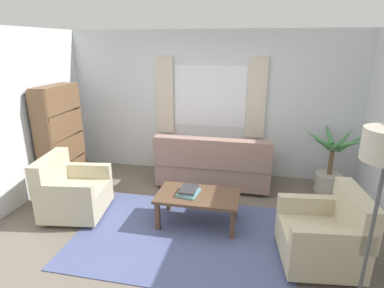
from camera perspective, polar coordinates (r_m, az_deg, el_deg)
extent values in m
plane|color=#6B6056|center=(4.22, -1.81, -16.34)|extent=(6.24, 6.24, 0.00)
cube|color=silver|center=(5.80, 3.33, 7.25)|extent=(5.32, 0.12, 2.60)
cube|color=white|center=(5.72, 3.26, 8.61)|extent=(1.30, 0.01, 1.10)
cube|color=beige|center=(5.87, -4.91, 8.82)|extent=(0.32, 0.06, 1.40)
cube|color=beige|center=(5.63, 11.68, 8.12)|extent=(0.32, 0.06, 1.40)
cube|color=#4C5684|center=(4.21, -1.81, -16.28)|extent=(2.71, 1.90, 0.01)
cube|color=gray|center=(5.50, 4.01, -4.80)|extent=(1.90, 0.80, 0.38)
cube|color=gray|center=(5.05, 3.61, -1.68)|extent=(1.90, 0.20, 0.48)
cube|color=gray|center=(5.36, 13.34, -2.36)|extent=(0.16, 0.80, 0.24)
cube|color=gray|center=(5.57, -4.83, -1.15)|extent=(0.16, 0.80, 0.24)
cylinder|color=brown|center=(5.83, 12.72, -6.24)|extent=(0.06, 0.06, 0.06)
cylinder|color=brown|center=(6.02, -3.71, -5.02)|extent=(0.06, 0.06, 0.06)
cylinder|color=brown|center=(5.29, 12.76, -8.86)|extent=(0.06, 0.06, 0.06)
cylinder|color=brown|center=(5.50, -5.37, -7.39)|extent=(0.06, 0.06, 0.06)
cube|color=#BCB293|center=(4.85, -20.20, -9.38)|extent=(0.91, 0.94, 0.36)
cube|color=#BCB293|center=(4.83, -24.32, -4.67)|extent=(0.30, 0.86, 0.46)
cube|color=#BCB293|center=(4.43, -22.43, -8.10)|extent=(0.81, 0.23, 0.22)
cube|color=#BCB293|center=(5.03, -18.96, -4.60)|extent=(0.81, 0.23, 0.22)
cylinder|color=brown|center=(4.56, -17.82, -13.97)|extent=(0.05, 0.05, 0.06)
cylinder|color=brown|center=(5.11, -15.10, -10.05)|extent=(0.05, 0.05, 0.06)
cylinder|color=brown|center=(4.82, -25.12, -13.05)|extent=(0.05, 0.05, 0.06)
cylinder|color=brown|center=(5.34, -21.71, -9.47)|extent=(0.05, 0.05, 0.06)
cube|color=#BCB293|center=(3.93, 21.90, -16.46)|extent=(0.89, 0.93, 0.36)
cube|color=#BCB293|center=(3.83, 27.43, -11.00)|extent=(0.28, 0.86, 0.46)
cube|color=#BCB293|center=(4.08, 20.99, -10.26)|extent=(0.81, 0.21, 0.22)
cube|color=#BCB293|center=(3.49, 24.13, -15.75)|extent=(0.81, 0.21, 0.22)
cylinder|color=brown|center=(4.24, 15.94, -16.43)|extent=(0.05, 0.05, 0.06)
cylinder|color=brown|center=(3.71, 17.91, -22.31)|extent=(0.05, 0.05, 0.06)
cylinder|color=brown|center=(4.40, 24.48, -16.04)|extent=(0.05, 0.05, 0.06)
cylinder|color=brown|center=(3.90, 27.81, -21.45)|extent=(0.05, 0.05, 0.06)
cube|color=brown|center=(4.26, 1.10, -9.38)|extent=(1.10, 0.64, 0.04)
cube|color=brown|center=(4.25, -6.26, -12.92)|extent=(0.06, 0.06, 0.40)
cube|color=brown|center=(4.09, 7.35, -14.33)|extent=(0.06, 0.06, 0.40)
cube|color=brown|center=(4.69, -4.29, -9.76)|extent=(0.06, 0.06, 0.40)
cube|color=brown|center=(4.54, 7.91, -10.87)|extent=(0.06, 0.06, 0.40)
cube|color=#5B8E93|center=(4.26, -0.63, -8.85)|extent=(0.30, 0.36, 0.03)
cube|color=#5B8E93|center=(4.26, -0.63, -8.44)|extent=(0.20, 0.32, 0.03)
cube|color=#2D2D33|center=(4.25, -0.64, -8.18)|extent=(0.22, 0.31, 0.02)
cylinder|color=#B7B2A8|center=(5.73, 23.45, -6.45)|extent=(0.42, 0.42, 0.31)
cylinder|color=brown|center=(5.60, 23.89, -3.15)|extent=(0.07, 0.07, 0.40)
cone|color=#47894C|center=(5.50, 27.28, 0.37)|extent=(0.51, 0.18, 0.43)
cone|color=#47894C|center=(5.69, 26.04, 0.99)|extent=(0.42, 0.44, 0.36)
cone|color=#47894C|center=(5.78, 23.47, 2.10)|extent=(0.14, 0.66, 0.38)
cone|color=#47894C|center=(5.53, 21.91, 0.89)|extent=(0.47, 0.29, 0.34)
cone|color=#47894C|center=(5.32, 22.53, 0.17)|extent=(0.43, 0.37, 0.34)
cone|color=#47894C|center=(5.24, 24.81, -0.26)|extent=(0.12, 0.50, 0.33)
cone|color=#47894C|center=(5.30, 26.82, -0.03)|extent=(0.35, 0.55, 0.39)
cube|color=brown|center=(6.11, -20.47, 2.34)|extent=(0.30, 0.04, 1.70)
cube|color=brown|center=(5.40, -25.42, -0.24)|extent=(0.30, 0.04, 1.70)
cube|color=brown|center=(5.67, -21.63, 1.06)|extent=(0.02, 0.90, 1.70)
cube|color=brown|center=(6.02, -21.84, -6.54)|extent=(0.30, 0.86, 0.02)
cube|color=brown|center=(5.87, -22.31, -2.75)|extent=(0.30, 0.86, 0.02)
cube|color=brown|center=(5.74, -22.81, 1.22)|extent=(0.30, 0.86, 0.02)
cube|color=brown|center=(5.65, -23.32, 5.36)|extent=(0.30, 0.86, 0.02)
cube|color=brown|center=(5.58, -23.86, 9.61)|extent=(0.30, 0.86, 0.02)
cube|color=gold|center=(5.99, -21.14, 3.28)|extent=(0.26, 0.09, 0.22)
cube|color=#2D2D33|center=(5.91, -21.62, 2.97)|extent=(0.28, 0.09, 0.21)
cube|color=#335199|center=(5.82, -22.20, 3.13)|extent=(0.23, 0.10, 0.30)
cube|color=beige|center=(5.75, -22.69, 2.88)|extent=(0.25, 0.06, 0.30)
cube|color=#B23833|center=(5.69, -23.10, 2.43)|extent=(0.26, 0.07, 0.24)
cube|color=beige|center=(5.62, -23.59, 2.25)|extent=(0.28, 0.08, 0.25)
cube|color=#5B8E93|center=(5.55, -24.13, 1.66)|extent=(0.28, 0.10, 0.19)
cube|color=#335199|center=(5.46, -24.80, 1.66)|extent=(0.28, 0.08, 0.25)
cylinder|color=#4C4C51|center=(3.01, 29.32, -16.32)|extent=(0.03, 0.03, 1.52)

